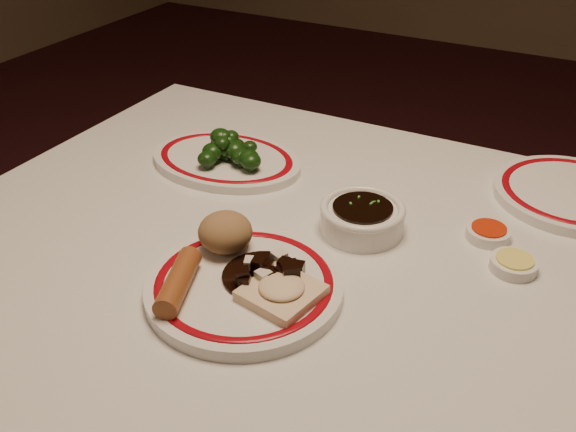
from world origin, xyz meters
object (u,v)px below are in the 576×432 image
(dining_table, at_px, (329,309))
(broccoli_pile, at_px, (229,148))
(stirfry_heap, at_px, (267,272))
(spring_roll, at_px, (178,282))
(soy_bowl, at_px, (362,219))
(fried_wonton, at_px, (282,291))
(broccoli_plate, at_px, (226,160))
(rice_mound, at_px, (225,232))
(main_plate, at_px, (244,286))

(dining_table, xyz_separation_m, broccoli_pile, (-0.27, 0.16, 0.13))
(stirfry_heap, bearing_deg, spring_roll, -138.77)
(spring_roll, bearing_deg, dining_table, 33.98)
(dining_table, xyz_separation_m, soy_bowl, (0.01, 0.08, 0.11))
(fried_wonton, xyz_separation_m, broccoli_plate, (-0.27, 0.29, -0.02))
(dining_table, relative_size, rice_mound, 16.16)
(spring_roll, distance_m, broccoli_pile, 0.37)
(main_plate, height_order, soy_bowl, soy_bowl)
(dining_table, distance_m, spring_roll, 0.25)
(dining_table, bearing_deg, rice_mound, -152.00)
(main_plate, bearing_deg, broccoli_pile, 125.49)
(rice_mound, relative_size, fried_wonton, 0.74)
(fried_wonton, bearing_deg, dining_table, 84.83)
(spring_roll, distance_m, soy_bowl, 0.29)
(main_plate, relative_size, spring_roll, 2.64)
(fried_wonton, height_order, soy_bowl, same)
(main_plate, xyz_separation_m, stirfry_heap, (0.02, 0.02, 0.02))
(broccoli_plate, bearing_deg, soy_bowl, -16.21)
(main_plate, relative_size, broccoli_pile, 2.48)
(spring_roll, xyz_separation_m, broccoli_pile, (-0.14, 0.34, 0.00))
(main_plate, height_order, fried_wonton, fried_wonton)
(soy_bowl, bearing_deg, spring_roll, -118.18)
(spring_roll, height_order, fried_wonton, spring_roll)
(main_plate, xyz_separation_m, soy_bowl, (0.08, 0.20, 0.01))
(spring_roll, height_order, stirfry_heap, stirfry_heap)
(dining_table, bearing_deg, fried_wonton, -95.17)
(broccoli_plate, bearing_deg, rice_mound, -57.26)
(fried_wonton, height_order, broccoli_plate, fried_wonton)
(spring_roll, relative_size, soy_bowl, 0.91)
(rice_mound, distance_m, stirfry_heap, 0.09)
(dining_table, height_order, main_plate, main_plate)
(rice_mound, distance_m, fried_wonton, 0.13)
(dining_table, xyz_separation_m, spring_roll, (-0.13, -0.17, 0.12))
(rice_mound, height_order, broccoli_plate, rice_mound)
(spring_roll, relative_size, stirfry_heap, 1.05)
(broccoli_plate, distance_m, soy_bowl, 0.30)
(main_plate, bearing_deg, rice_mound, 139.11)
(rice_mound, xyz_separation_m, soy_bowl, (0.14, 0.15, -0.02))
(spring_roll, relative_size, broccoli_pile, 0.94)
(fried_wonton, relative_size, broccoli_plate, 0.36)
(dining_table, xyz_separation_m, broccoli_plate, (-0.28, 0.17, 0.10))
(stirfry_heap, distance_m, soy_bowl, 0.19)
(broccoli_pile, height_order, soy_bowl, broccoli_pile)
(fried_wonton, bearing_deg, spring_roll, -157.36)
(main_plate, xyz_separation_m, fried_wonton, (0.06, -0.01, 0.02))
(rice_mound, bearing_deg, fried_wonton, -25.91)
(stirfry_heap, distance_m, broccoli_plate, 0.36)
(rice_mound, bearing_deg, stirfry_heap, -21.07)
(stirfry_heap, bearing_deg, broccoli_plate, 131.20)
(main_plate, distance_m, soy_bowl, 0.22)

